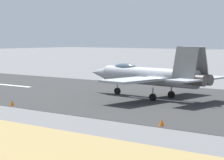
% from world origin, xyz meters
% --- Properties ---
extents(ground_plane, '(400.00, 400.00, 0.00)m').
position_xyz_m(ground_plane, '(0.00, 0.00, 0.00)').
color(ground_plane, slate).
extents(runway_strip, '(240.00, 26.00, 0.02)m').
position_xyz_m(runway_strip, '(-0.02, 0.00, 0.01)').
color(runway_strip, '#2F2F2F').
rests_on(runway_strip, ground).
extents(fighter_jet, '(16.66, 14.43, 5.62)m').
position_xyz_m(fighter_jet, '(1.75, -0.52, 2.42)').
color(fighter_jet, '#969AA1').
rests_on(fighter_jet, ground).
extents(crew_person, '(0.68, 0.39, 1.56)m').
position_xyz_m(crew_person, '(12.77, -12.43, 0.78)').
color(crew_person, '#1E2338').
rests_on(crew_person, ground).
extents(marker_cone_near, '(0.44, 0.44, 0.55)m').
position_xyz_m(marker_cone_near, '(-7.92, 12.42, 0.28)').
color(marker_cone_near, orange).
rests_on(marker_cone_near, ground).
extents(marker_cone_mid, '(0.44, 0.44, 0.55)m').
position_xyz_m(marker_cone_mid, '(8.82, 12.42, 0.28)').
color(marker_cone_mid, orange).
rests_on(marker_cone_mid, ground).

